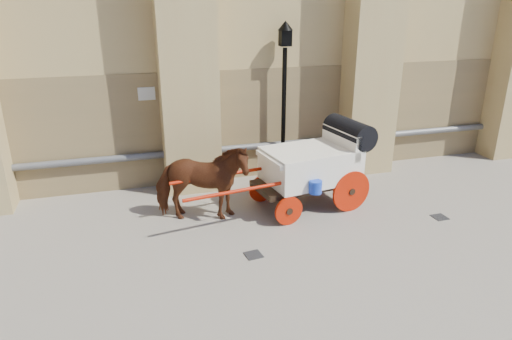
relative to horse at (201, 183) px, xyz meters
name	(u,v)px	position (x,y,z in m)	size (l,w,h in m)	color
ground	(271,249)	(1.08, -1.66, -0.89)	(90.00, 90.00, 0.00)	slate
horse	(201,183)	(0.00, 0.00, 0.00)	(0.96, 2.12, 1.79)	brown
carriage	(316,162)	(2.77, 0.08, 0.20)	(4.77, 1.94, 2.03)	black
street_lamp	(284,98)	(2.61, 2.00, 1.36)	(0.39, 0.39, 4.21)	black
drain_grate_near	(253,255)	(0.68, -1.81, -0.89)	(0.32, 0.32, 0.01)	black
drain_grate_far	(440,217)	(5.25, -1.41, -0.89)	(0.32, 0.32, 0.01)	black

